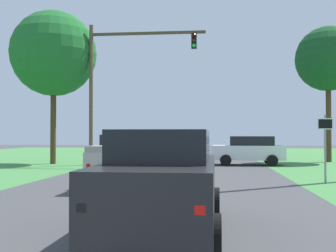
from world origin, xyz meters
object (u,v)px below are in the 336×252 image
at_px(oak_tree_right, 328,59).
at_px(extra_tree_1, 54,54).
at_px(traffic_light, 118,73).
at_px(crossing_suv_far, 249,150).
at_px(pickup_truck_lead, 131,159).
at_px(red_suv_near, 164,180).
at_px(keep_moving_sign, 325,139).

relative_size(oak_tree_right, extra_tree_1, 0.95).
xyz_separation_m(traffic_light, crossing_suv_far, (8.02, 1.07, -4.73)).
xyz_separation_m(pickup_truck_lead, traffic_light, (-2.72, 9.99, 4.68)).
xyz_separation_m(red_suv_near, extra_tree_1, (-9.28, 18.47, 6.08)).
bearing_deg(extra_tree_1, oak_tree_right, 11.86).
height_order(red_suv_near, traffic_light, traffic_light).
distance_m(traffic_light, keep_moving_sign, 13.81).
relative_size(pickup_truck_lead, crossing_suv_far, 1.23).
xyz_separation_m(oak_tree_right, crossing_suv_far, (-5.75, -3.53, -6.17)).
xyz_separation_m(crossing_suv_far, extra_tree_1, (-12.45, -0.29, 6.18)).
relative_size(keep_moving_sign, oak_tree_right, 0.28).
bearing_deg(keep_moving_sign, oak_tree_right, 74.57).
height_order(keep_moving_sign, extra_tree_1, extra_tree_1).
relative_size(keep_moving_sign, extra_tree_1, 0.27).
distance_m(pickup_truck_lead, keep_moving_sign, 7.63).
xyz_separation_m(keep_moving_sign, oak_tree_right, (3.60, 13.06, 5.42)).
bearing_deg(crossing_suv_far, oak_tree_right, 31.58).
height_order(red_suv_near, crossing_suv_far, red_suv_near).
distance_m(red_suv_near, keep_moving_sign, 10.67).
distance_m(red_suv_near, oak_tree_right, 24.76).
distance_m(pickup_truck_lead, oak_tree_right, 19.30).
height_order(red_suv_near, pickup_truck_lead, red_suv_near).
bearing_deg(oak_tree_right, traffic_light, -161.52).
height_order(keep_moving_sign, oak_tree_right, oak_tree_right).
distance_m(traffic_light, crossing_suv_far, 9.37).
relative_size(red_suv_near, keep_moving_sign, 1.88).
distance_m(traffic_light, oak_tree_right, 14.59).
distance_m(oak_tree_right, extra_tree_1, 18.60).
xyz_separation_m(red_suv_near, pickup_truck_lead, (-2.13, 7.70, -0.06)).
bearing_deg(red_suv_near, crossing_suv_far, 80.39).
relative_size(red_suv_near, pickup_truck_lead, 0.91).
bearing_deg(traffic_light, red_suv_near, -74.68).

